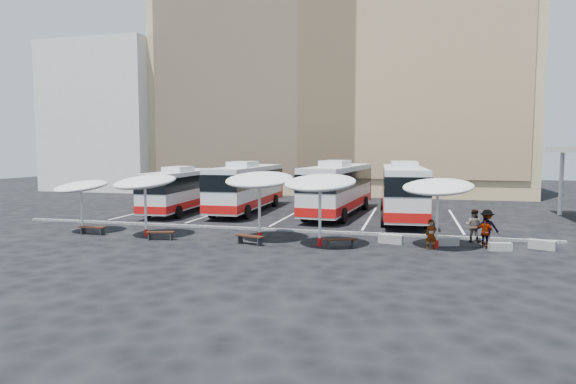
% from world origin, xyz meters
% --- Properties ---
extents(ground, '(120.00, 120.00, 0.00)m').
position_xyz_m(ground, '(0.00, 0.00, 0.00)').
color(ground, black).
rests_on(ground, ground).
extents(sandstone_building, '(42.00, 18.25, 29.60)m').
position_xyz_m(sandstone_building, '(0.00, 31.87, 12.63)').
color(sandstone_building, tan).
rests_on(sandstone_building, ground).
extents(apartment_block, '(14.00, 14.00, 18.00)m').
position_xyz_m(apartment_block, '(-28.00, 28.00, 9.00)').
color(apartment_block, silver).
rests_on(apartment_block, ground).
extents(curb_divider, '(34.00, 0.25, 0.15)m').
position_xyz_m(curb_divider, '(0.00, 0.50, 0.07)').
color(curb_divider, black).
rests_on(curb_divider, ground).
extents(bay_lines, '(24.15, 12.00, 0.01)m').
position_xyz_m(bay_lines, '(0.00, 8.00, 0.01)').
color(bay_lines, white).
rests_on(bay_lines, ground).
extents(bus_0, '(3.13, 11.71, 3.68)m').
position_xyz_m(bus_0, '(-8.88, 7.63, 1.88)').
color(bus_0, silver).
rests_on(bus_0, ground).
extents(bus_1, '(3.21, 12.91, 4.08)m').
position_xyz_m(bus_1, '(-3.97, 9.06, 2.08)').
color(bus_1, silver).
rests_on(bus_1, ground).
extents(bus_2, '(3.93, 13.44, 4.21)m').
position_xyz_m(bus_2, '(3.47, 9.02, 2.15)').
color(bus_2, silver).
rests_on(bus_2, ground).
extents(bus_3, '(3.68, 13.36, 4.19)m').
position_xyz_m(bus_3, '(8.31, 8.10, 2.14)').
color(bus_3, silver).
rests_on(bus_3, ground).
extents(sunshade_0, '(4.13, 4.15, 3.26)m').
position_xyz_m(sunshade_0, '(-10.38, -2.85, 2.77)').
color(sunshade_0, silver).
rests_on(sunshade_0, ground).
extents(sunshade_1, '(4.45, 4.48, 3.68)m').
position_xyz_m(sunshade_1, '(-5.89, -3.15, 3.13)').
color(sunshade_1, silver).
rests_on(sunshade_1, ground).
extents(sunshade_2, '(3.94, 3.99, 3.92)m').
position_xyz_m(sunshade_2, '(0.82, -2.59, 3.33)').
color(sunshade_2, silver).
rests_on(sunshade_2, ground).
extents(sunshade_3, '(4.35, 4.39, 3.87)m').
position_xyz_m(sunshade_3, '(4.37, -3.48, 3.29)').
color(sunshade_3, silver).
rests_on(sunshade_3, ground).
extents(sunshade_4, '(4.44, 4.46, 3.66)m').
position_xyz_m(sunshade_4, '(10.21, -2.43, 3.11)').
color(sunshade_4, silver).
rests_on(sunshade_4, ground).
extents(wood_bench_0, '(1.58, 0.49, 0.48)m').
position_xyz_m(wood_bench_0, '(-9.23, -3.47, 0.37)').
color(wood_bench_0, black).
rests_on(wood_bench_0, ground).
extents(wood_bench_1, '(1.58, 0.75, 0.47)m').
position_xyz_m(wood_bench_1, '(-4.52, -3.97, 0.36)').
color(wood_bench_1, black).
rests_on(wood_bench_1, ground).
extents(wood_bench_2, '(1.65, 0.88, 0.49)m').
position_xyz_m(wood_bench_2, '(0.73, -3.99, 0.38)').
color(wood_bench_2, black).
rests_on(wood_bench_2, ground).
extents(wood_bench_3, '(1.62, 1.05, 0.49)m').
position_xyz_m(wood_bench_3, '(5.50, -3.74, 0.37)').
color(wood_bench_3, black).
rests_on(wood_bench_3, ground).
extents(conc_bench_0, '(1.34, 0.72, 0.48)m').
position_xyz_m(conc_bench_0, '(7.91, -1.80, 0.24)').
color(conc_bench_0, gray).
rests_on(conc_bench_0, ground).
extents(conc_bench_1, '(1.23, 0.72, 0.44)m').
position_xyz_m(conc_bench_1, '(10.77, -1.68, 0.22)').
color(conc_bench_1, gray).
rests_on(conc_bench_1, ground).
extents(conc_bench_2, '(1.13, 0.56, 0.41)m').
position_xyz_m(conc_bench_2, '(13.24, -2.35, 0.20)').
color(conc_bench_2, gray).
rests_on(conc_bench_2, ground).
extents(conc_bench_3, '(1.30, 0.87, 0.46)m').
position_xyz_m(conc_bench_3, '(15.34, -1.45, 0.23)').
color(conc_bench_3, gray).
rests_on(conc_bench_3, ground).
extents(passenger_0, '(0.62, 0.47, 1.53)m').
position_xyz_m(passenger_0, '(9.92, -2.98, 0.76)').
color(passenger_0, black).
rests_on(passenger_0, ground).
extents(passenger_1, '(1.06, 0.95, 1.78)m').
position_xyz_m(passenger_1, '(12.24, -0.28, 0.89)').
color(passenger_1, black).
rests_on(passenger_1, ground).
extents(passenger_2, '(0.99, 0.72, 1.57)m').
position_xyz_m(passenger_2, '(12.57, -1.82, 0.78)').
color(passenger_2, black).
rests_on(passenger_2, ground).
extents(passenger_3, '(1.27, 0.80, 1.87)m').
position_xyz_m(passenger_3, '(12.79, -1.01, 0.94)').
color(passenger_3, black).
rests_on(passenger_3, ground).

